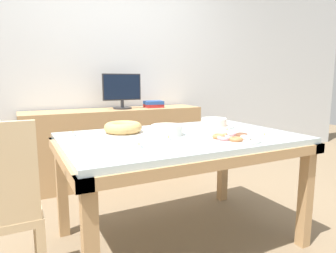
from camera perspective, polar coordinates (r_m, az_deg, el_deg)
name	(u,v)px	position (r m, az deg, el deg)	size (l,w,h in m)	color
ground_plane	(179,239)	(2.25, 2.16, -20.67)	(12.00, 12.00, 0.00)	#7A664C
wall_back	(106,63)	(3.56, -11.67, 11.83)	(8.00, 0.10, 2.60)	silver
dining_table	(180,148)	(2.01, 2.27, -4.13)	(1.54, 1.01, 0.75)	silver
sideboard	(116,145)	(3.34, -9.79, -3.52)	(1.91, 0.44, 0.79)	tan
computer_monitor	(122,91)	(3.29, -8.76, 6.64)	(0.42, 0.20, 0.38)	#262628
book_stack	(153,104)	(3.43, -2.79, 4.28)	(0.22, 0.19, 0.07)	maroon
cake_chocolate_round	(214,123)	(2.35, 8.75, 0.58)	(0.30, 0.30, 0.07)	silver
cake_golden_bundt	(123,129)	(2.04, -8.55, -0.38)	(0.30, 0.30, 0.08)	silver
pastry_platter	(231,138)	(1.86, 11.96, -2.18)	(0.35, 0.35, 0.04)	silver
plate_stack	(167,130)	(1.98, -0.20, -0.67)	(0.21, 0.21, 0.07)	silver
tealight_near_cakes	(73,134)	(2.06, -17.63, -1.43)	(0.04, 0.04, 0.04)	silver
tealight_near_front	(264,136)	(2.01, 17.84, -1.73)	(0.04, 0.04, 0.04)	silver
tealight_left_edge	(168,139)	(1.82, 0.09, -2.38)	(0.04, 0.04, 0.04)	silver
tealight_right_edge	(139,146)	(1.64, -5.55, -3.67)	(0.04, 0.04, 0.04)	silver
tealight_centre	(227,131)	(2.11, 11.19, -0.93)	(0.04, 0.04, 0.04)	silver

